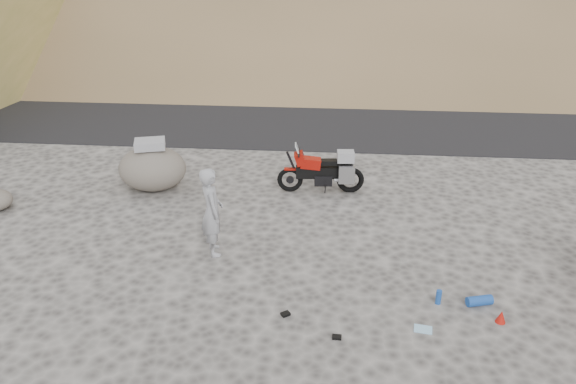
# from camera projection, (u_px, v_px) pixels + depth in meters

# --- Properties ---
(ground) EXTENTS (140.00, 140.00, 0.00)m
(ground) POSITION_uv_depth(u_px,v_px,m) (339.00, 261.00, 10.29)
(ground) COLOR #44413F
(ground) RESTS_ON ground
(road) EXTENTS (120.00, 7.00, 0.05)m
(road) POSITION_uv_depth(u_px,v_px,m) (340.00, 115.00, 18.41)
(road) COLOR black
(road) RESTS_ON ground
(motorcycle) EXTENTS (2.00, 0.65, 1.19)m
(motorcycle) POSITION_uv_depth(u_px,v_px,m) (325.00, 171.00, 12.78)
(motorcycle) COLOR black
(motorcycle) RESTS_ON ground
(man) EXTENTS (0.60, 0.73, 1.70)m
(man) POSITION_uv_depth(u_px,v_px,m) (215.00, 252.00, 10.57)
(man) COLOR #97989D
(man) RESTS_ON ground
(boulder) EXTENTS (1.63, 1.42, 1.19)m
(boulder) POSITION_uv_depth(u_px,v_px,m) (152.00, 168.00, 12.93)
(boulder) COLOR #524C46
(boulder) RESTS_ON ground
(gear_blue_mat) EXTENTS (0.45, 0.27, 0.17)m
(gear_blue_mat) POSITION_uv_depth(u_px,v_px,m) (479.00, 301.00, 9.03)
(gear_blue_mat) COLOR #1A49A0
(gear_blue_mat) RESTS_ON ground
(gear_bottle) EXTENTS (0.12, 0.12, 0.25)m
(gear_bottle) POSITION_uv_depth(u_px,v_px,m) (439.00, 297.00, 9.05)
(gear_bottle) COLOR #1A49A0
(gear_bottle) RESTS_ON ground
(gear_funnel) EXTENTS (0.19, 0.19, 0.20)m
(gear_funnel) POSITION_uv_depth(u_px,v_px,m) (501.00, 317.00, 8.63)
(gear_funnel) COLOR #BA150C
(gear_funnel) RESTS_ON ground
(gear_glove_a) EXTENTS (0.14, 0.11, 0.04)m
(gear_glove_a) POSITION_uv_depth(u_px,v_px,m) (337.00, 337.00, 8.32)
(gear_glove_a) COLOR black
(gear_glove_a) RESTS_ON ground
(gear_glove_b) EXTENTS (0.17, 0.16, 0.05)m
(gear_glove_b) POSITION_uv_depth(u_px,v_px,m) (286.00, 314.00, 8.82)
(gear_glove_b) COLOR black
(gear_glove_b) RESTS_ON ground
(gear_blue_cloth) EXTENTS (0.30, 0.24, 0.01)m
(gear_blue_cloth) POSITION_uv_depth(u_px,v_px,m) (423.00, 329.00, 8.51)
(gear_blue_cloth) COLOR #98CAEC
(gear_blue_cloth) RESTS_ON ground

